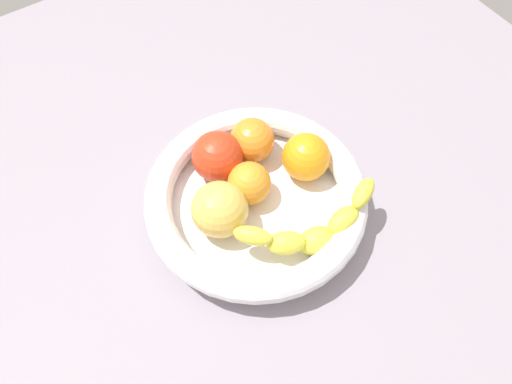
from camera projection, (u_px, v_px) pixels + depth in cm
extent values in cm
cube|color=gray|center=(256.00, 216.00, 74.42)|extent=(120.00, 120.00, 3.00)
cylinder|color=white|center=(256.00, 207.00, 72.23)|extent=(27.61, 27.61, 2.14)
torus|color=white|center=(256.00, 196.00, 69.74)|extent=(30.22, 30.22, 3.72)
ellipsoid|color=yellow|center=(253.00, 236.00, 63.64)|extent=(5.14, 5.26, 2.35)
ellipsoid|color=yellow|center=(286.00, 243.00, 64.64)|extent=(5.82, 5.01, 2.98)
ellipsoid|color=yellow|center=(317.00, 240.00, 66.34)|extent=(5.56, 4.43, 3.61)
ellipsoid|color=yellow|center=(344.00, 220.00, 66.35)|extent=(5.39, 3.67, 2.98)
ellipsoid|color=yellow|center=(363.00, 193.00, 66.89)|extent=(5.53, 4.35, 2.35)
sphere|color=orange|center=(252.00, 140.00, 73.03)|extent=(6.43, 6.43, 6.43)
sphere|color=orange|center=(306.00, 157.00, 71.32)|extent=(6.76, 6.76, 6.76)
sphere|color=orange|center=(250.00, 183.00, 69.54)|extent=(5.96, 5.96, 5.96)
sphere|color=red|center=(217.00, 157.00, 71.09)|extent=(7.17, 7.17, 7.17)
sphere|color=#EBBD53|center=(221.00, 211.00, 66.36)|extent=(7.50, 7.50, 7.50)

